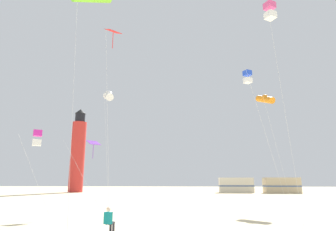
# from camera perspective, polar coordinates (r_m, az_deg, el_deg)

# --- Properties ---
(kite_flyer_standing) EXTENTS (0.45, 0.56, 1.16)m
(kite_flyer_standing) POSITION_cam_1_polar(r_m,az_deg,el_deg) (14.15, -11.64, -19.58)
(kite_flyer_standing) COLOR #147F84
(kite_flyer_standing) RESTS_ON ground
(kite_box_magenta) EXTENTS (2.11, 2.08, 5.96)m
(kite_box_magenta) POSITION_cam_1_polar(r_m,az_deg,el_deg) (23.18, -24.58, -4.08)
(kite_box_magenta) COLOR silver
(kite_box_magenta) RESTS_ON ground
(kite_diamond_violet) EXTENTS (3.26, 2.30, 5.37)m
(kite_diamond_violet) POSITION_cam_1_polar(r_m,az_deg,el_deg) (22.71, -14.68, -5.67)
(kite_diamond_violet) COLOR silver
(kite_diamond_violet) RESTS_ON ground
(kite_box_rainbow) EXTENTS (1.10, 1.10, 13.83)m
(kite_box_rainbow) POSITION_cam_1_polar(r_m,az_deg,el_deg) (21.17, 19.63, 18.96)
(kite_box_rainbow) COLOR silver
(kite_box_rainbow) RESTS_ON ground
(kite_tube_white) EXTENTS (1.65, 2.56, 10.82)m
(kite_tube_white) POSITION_cam_1_polar(r_m,az_deg,el_deg) (27.65, -11.80, 3.84)
(kite_tube_white) COLOR silver
(kite_tube_white) RESTS_ON ground
(kite_box_blue) EXTENTS (3.09, 2.82, 12.01)m
(kite_box_blue) POSITION_cam_1_polar(r_m,az_deg,el_deg) (26.98, 15.55, 7.37)
(kite_box_blue) COLOR silver
(kite_box_blue) RESTS_ON ground
(kite_tube_orange) EXTENTS (2.40, 2.88, 11.42)m
(kite_tube_orange) POSITION_cam_1_polar(r_m,az_deg,el_deg) (32.02, 18.76, 3.11)
(kite_tube_orange) COLOR silver
(kite_tube_orange) RESTS_ON ground
(kite_diamond_scarlet) EXTENTS (1.22, 1.22, 12.08)m
(kite_diamond_scarlet) POSITION_cam_1_polar(r_m,az_deg,el_deg) (19.59, -10.94, 14.70)
(kite_diamond_scarlet) COLOR silver
(kite_diamond_scarlet) RESTS_ON ground
(lighthouse_distant) EXTENTS (2.80, 2.80, 16.80)m
(lighthouse_distant) POSITION_cam_1_polar(r_m,az_deg,el_deg) (61.07, -17.51, -6.97)
(lighthouse_distant) COLOR red
(lighthouse_distant) RESTS_ON ground
(rv_van_cream) EXTENTS (6.45, 2.37, 2.80)m
(rv_van_cream) POSITION_cam_1_polar(r_m,az_deg,el_deg) (58.07, 13.38, -13.33)
(rv_van_cream) COLOR beige
(rv_van_cream) RESTS_ON ground
(rv_van_tan) EXTENTS (6.58, 2.76, 2.80)m
(rv_van_tan) POSITION_cam_1_polar(r_m,az_deg,el_deg) (58.28, 21.68, -12.79)
(rv_van_tan) COLOR #C6B28C
(rv_van_tan) RESTS_ON ground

